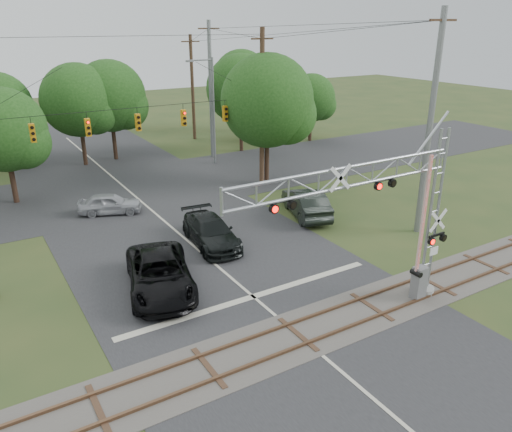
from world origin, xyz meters
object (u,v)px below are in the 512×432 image
pickup_black (160,274)px  streetlight (212,106)px  car_dark (211,232)px  crossing_gantry (383,211)px  traffic_signal_span (152,120)px  sedan_silver (110,203)px

pickup_black → streetlight: bearing=71.8°
car_dark → streetlight: 17.90m
crossing_gantry → car_dark: crossing_gantry is taller
traffic_signal_span → car_dark: size_ratio=3.61×
traffic_signal_span → pickup_black: (-4.32, -11.69, -4.89)m
streetlight → car_dark: bearing=-117.1°
car_dark → sedan_silver: (-3.45, 7.90, -0.09)m
traffic_signal_span → pickup_black: size_ratio=3.13×
crossing_gantry → traffic_signal_span: traffic_signal_span is taller
crossing_gantry → car_dark: size_ratio=2.04×
sedan_silver → streetlight: (11.38, 7.56, 4.40)m
traffic_signal_span → streetlight: bearing=42.1°
sedan_silver → traffic_signal_span: bearing=-62.4°
crossing_gantry → pickup_black: size_ratio=1.77×
sedan_silver → streetlight: 14.35m
crossing_gantry → traffic_signal_span: (-2.78, 18.37, 1.00)m
car_dark → pickup_black: bearing=-135.3°
pickup_black → sedan_silver: 11.37m
car_dark → crossing_gantry: bearing=-68.3°
crossing_gantry → streetlight: size_ratio=1.21×
car_dark → streetlight: size_ratio=0.59×
pickup_black → sedan_silver: pickup_black is taller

